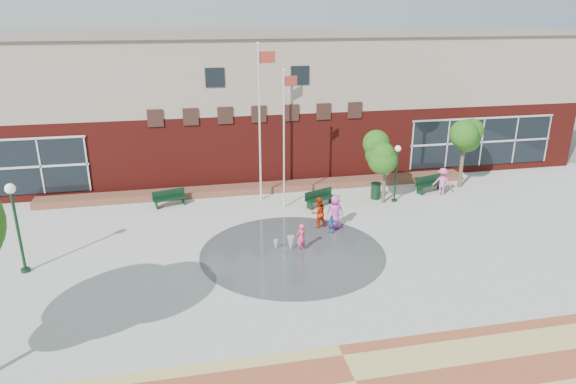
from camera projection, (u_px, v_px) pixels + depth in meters
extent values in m
plane|color=#666056|center=(308.00, 286.00, 20.57)|extent=(120.00, 120.00, 0.00)
cube|color=#A8A8A0|center=(288.00, 244.00, 24.26)|extent=(46.00, 18.00, 0.01)
cylinder|color=#383A3D|center=(293.00, 253.00, 23.33)|extent=(8.40, 8.40, 0.01)
cube|color=#58130F|center=(248.00, 134.00, 35.95)|extent=(44.00, 10.00, 4.50)
cube|color=gray|center=(247.00, 68.00, 34.45)|extent=(44.00, 10.00, 4.50)
cube|color=slate|center=(246.00, 32.00, 33.68)|extent=(44.40, 10.40, 0.30)
cube|color=black|center=(481.00, 142.00, 34.28)|extent=(10.00, 0.12, 3.19)
cube|color=black|center=(215.00, 77.00, 29.32)|extent=(1.10, 0.10, 1.10)
cube|color=black|center=(300.00, 75.00, 30.29)|extent=(1.10, 0.10, 1.10)
cube|color=maroon|center=(262.00, 191.00, 31.27)|extent=(26.00, 1.20, 0.40)
cylinder|color=white|center=(284.00, 142.00, 27.48)|extent=(0.09, 0.09, 7.51)
sphere|color=white|center=(284.00, 70.00, 26.21)|extent=(0.15, 0.15, 0.15)
cube|color=#AE3627|center=(290.00, 81.00, 26.62)|extent=(0.78, 0.31, 0.50)
cylinder|color=white|center=(260.00, 126.00, 28.41)|extent=(0.11, 0.11, 8.72)
sphere|color=white|center=(258.00, 43.00, 26.93)|extent=(0.18, 0.18, 0.18)
cube|color=#AE3627|center=(267.00, 57.00, 27.41)|extent=(0.97, 0.33, 0.62)
cylinder|color=black|center=(19.00, 234.00, 21.05)|extent=(0.13, 0.13, 3.54)
cylinder|color=black|center=(26.00, 270.00, 21.62)|extent=(0.38, 0.38, 0.17)
sphere|color=white|center=(10.00, 189.00, 20.40)|extent=(0.42, 0.42, 0.42)
cylinder|color=black|center=(396.00, 177.00, 29.08)|extent=(0.11, 0.11, 3.00)
cylinder|color=black|center=(394.00, 200.00, 29.56)|extent=(0.32, 0.32, 0.14)
sphere|color=white|center=(398.00, 149.00, 28.53)|extent=(0.35, 0.35, 0.35)
cube|color=black|center=(170.00, 199.00, 28.71)|extent=(1.92, 1.01, 0.06)
cube|color=black|center=(168.00, 194.00, 28.82)|extent=(1.79, 0.56, 0.46)
cube|color=black|center=(321.00, 199.00, 28.69)|extent=(1.92, 1.20, 0.06)
cube|color=black|center=(318.00, 194.00, 28.79)|extent=(1.74, 0.77, 0.47)
cube|color=black|center=(431.00, 185.00, 30.93)|extent=(2.07, 1.11, 0.07)
cube|color=black|center=(428.00, 179.00, 31.05)|extent=(1.92, 0.64, 0.50)
cylinder|color=black|center=(376.00, 191.00, 29.87)|extent=(0.56, 0.56, 0.93)
cylinder|color=black|center=(376.00, 183.00, 29.71)|extent=(0.60, 0.60, 0.06)
cylinder|color=#44392B|center=(384.00, 182.00, 28.97)|extent=(0.18, 0.18, 2.58)
cylinder|color=#44392B|center=(461.00, 167.00, 31.54)|extent=(0.23, 0.23, 2.66)
cone|color=white|center=(291.00, 251.00, 23.51)|extent=(0.36, 0.36, 0.70)
cone|color=white|center=(276.00, 251.00, 23.57)|extent=(0.22, 0.22, 0.50)
imported|color=#E63F6C|center=(301.00, 238.00, 23.27)|extent=(0.59, 0.51, 1.35)
imported|color=#B22508|center=(318.00, 213.00, 25.78)|extent=(0.92, 0.79, 1.64)
imported|color=#C0419E|center=(335.00, 212.00, 25.75)|extent=(0.96, 0.75, 1.74)
imported|color=#2A4E9E|center=(332.00, 225.00, 25.12)|extent=(0.63, 0.38, 1.00)
imported|color=#D6519B|center=(442.00, 182.00, 30.33)|extent=(1.25, 1.00, 1.69)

